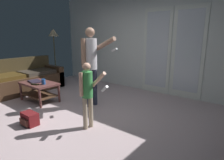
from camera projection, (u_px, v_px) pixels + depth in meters
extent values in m
cube|color=#C0A8AC|center=(79.00, 118.00, 3.60)|extent=(6.08, 4.94, 0.02)
cube|color=silver|center=(145.00, 39.00, 5.13)|extent=(6.08, 0.06, 2.80)
cube|color=white|center=(157.00, 52.00, 4.95)|extent=(0.76, 0.02, 2.20)
cube|color=silver|center=(157.00, 50.00, 4.93)|extent=(0.60, 0.01, 1.90)
cube|color=white|center=(188.00, 54.00, 4.47)|extent=(0.76, 0.02, 2.20)
cube|color=silver|center=(188.00, 52.00, 4.45)|extent=(0.60, 0.01, 1.90)
cube|color=#473120|center=(22.00, 84.00, 5.18)|extent=(0.91, 2.14, 0.43)
cube|color=#443821|center=(13.00, 66.00, 5.31)|extent=(0.16, 2.14, 0.44)
cube|color=#473120|center=(53.00, 75.00, 5.92)|extent=(0.91, 0.16, 0.59)
cube|color=#513C18|center=(3.00, 77.00, 4.76)|extent=(0.68, 0.84, 0.09)
cube|color=#443B33|center=(37.00, 72.00, 5.45)|extent=(0.68, 0.84, 0.09)
cube|color=brown|center=(39.00, 84.00, 4.39)|extent=(0.88, 0.55, 0.04)
cube|color=#4E3523|center=(40.00, 95.00, 4.45)|extent=(0.80, 0.47, 0.02)
cylinder|color=brown|center=(21.00, 92.00, 4.51)|extent=(0.05, 0.05, 0.40)
cylinder|color=brown|center=(40.00, 99.00, 4.01)|extent=(0.05, 0.05, 0.40)
cylinder|color=brown|center=(39.00, 88.00, 4.87)|extent=(0.05, 0.05, 0.40)
cylinder|color=brown|center=(59.00, 94.00, 4.37)|extent=(0.05, 0.05, 0.40)
cylinder|color=#373C51|center=(88.00, 88.00, 4.05)|extent=(0.11, 0.11, 0.81)
cylinder|color=#373C51|center=(95.00, 87.00, 4.17)|extent=(0.11, 0.11, 0.81)
cylinder|color=silver|center=(90.00, 54.00, 3.95)|extent=(0.26, 0.26, 0.63)
sphere|color=#926C56|center=(90.00, 32.00, 3.85)|extent=(0.19, 0.19, 0.19)
cylinder|color=#926C56|center=(83.00, 53.00, 3.82)|extent=(0.09, 0.09, 0.56)
cylinder|color=#926C56|center=(105.00, 44.00, 3.84)|extent=(0.56, 0.16, 0.30)
cube|color=white|center=(114.00, 50.00, 3.68)|extent=(0.14, 0.06, 0.08)
cylinder|color=tan|center=(85.00, 114.00, 3.10)|extent=(0.07, 0.07, 0.53)
cylinder|color=tan|center=(91.00, 112.00, 3.18)|extent=(0.07, 0.07, 0.53)
cylinder|color=#3C9348|center=(87.00, 85.00, 3.03)|extent=(0.17, 0.17, 0.42)
sphere|color=#E1A687|center=(87.00, 67.00, 2.96)|extent=(0.13, 0.13, 0.13)
cylinder|color=#E1A687|center=(81.00, 85.00, 2.94)|extent=(0.06, 0.06, 0.37)
cylinder|color=#E1A687|center=(98.00, 79.00, 2.99)|extent=(0.33, 0.10, 0.29)
cube|color=white|center=(105.00, 89.00, 2.93)|extent=(0.13, 0.05, 0.11)
cylinder|color=#3A281F|center=(57.00, 80.00, 6.48)|extent=(0.26, 0.26, 0.02)
cylinder|color=#4C492B|center=(55.00, 58.00, 6.30)|extent=(0.03, 0.03, 1.50)
cone|color=beige|center=(53.00, 32.00, 6.11)|extent=(0.33, 0.33, 0.24)
cube|color=maroon|center=(30.00, 119.00, 3.29)|extent=(0.31, 0.18, 0.22)
cube|color=brown|center=(24.00, 122.00, 3.21)|extent=(0.22, 0.04, 0.11)
cube|color=#322A3C|center=(35.00, 81.00, 4.46)|extent=(0.39, 0.30, 0.03)
cylinder|color=#214B90|center=(43.00, 82.00, 4.22)|extent=(0.08, 0.08, 0.12)
cube|color=black|center=(35.00, 84.00, 4.19)|extent=(0.18, 0.11, 0.02)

